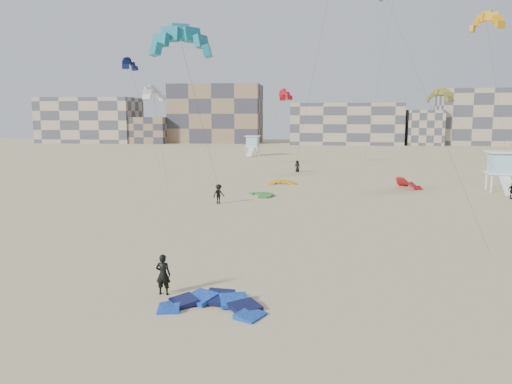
# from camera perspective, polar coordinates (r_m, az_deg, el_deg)

# --- Properties ---
(ground) EXTENTS (320.00, 320.00, 0.00)m
(ground) POSITION_cam_1_polar(r_m,az_deg,el_deg) (23.26, -0.52, -11.52)
(ground) COLOR tan
(ground) RESTS_ON ground
(kite_ground_blue) EXTENTS (4.51, 4.71, 1.32)m
(kite_ground_blue) POSITION_cam_1_polar(r_m,az_deg,el_deg) (21.59, -5.01, -13.18)
(kite_ground_blue) COLOR blue
(kite_ground_blue) RESTS_ON ground
(kite_ground_green) EXTENTS (4.37, 4.27, 0.59)m
(kite_ground_green) POSITION_cam_1_polar(r_m,az_deg,el_deg) (51.08, 0.61, -0.44)
(kite_ground_green) COLOR green
(kite_ground_green) RESTS_ON ground
(kite_ground_red_far) EXTENTS (4.85, 4.78, 3.65)m
(kite_ground_red_far) POSITION_cam_1_polar(r_m,az_deg,el_deg) (59.33, 17.00, 0.44)
(kite_ground_red_far) COLOR red
(kite_ground_red_far) RESTS_ON ground
(kite_ground_yellow) EXTENTS (3.68, 3.87, 1.44)m
(kite_ground_yellow) POSITION_cam_1_polar(r_m,az_deg,el_deg) (59.95, 3.00, 0.89)
(kite_ground_yellow) COLOR orange
(kite_ground_yellow) RESTS_ON ground
(kitesurfer_main) EXTENTS (0.70, 0.48, 1.88)m
(kitesurfer_main) POSITION_cam_1_polar(r_m,az_deg,el_deg) (23.22, -10.57, -9.25)
(kitesurfer_main) COLOR black
(kitesurfer_main) RESTS_ON ground
(kitesurfer_c) EXTENTS (1.31, 1.29, 1.81)m
(kitesurfer_c) POSITION_cam_1_polar(r_m,az_deg,el_deg) (46.53, -4.28, -0.22)
(kitesurfer_c) COLOR black
(kitesurfer_c) RESTS_ON ground
(kitesurfer_d) EXTENTS (0.83, 1.05, 1.66)m
(kitesurfer_d) POSITION_cam_1_polar(r_m,az_deg,el_deg) (54.95, 27.25, 0.12)
(kitesurfer_d) COLOR black
(kitesurfer_d) RESTS_ON ground
(kitesurfer_e) EXTENTS (0.97, 0.78, 1.72)m
(kitesurfer_e) POSITION_cam_1_polar(r_m,az_deg,el_deg) (73.40, 4.75, 2.95)
(kitesurfer_e) COLOR black
(kitesurfer_e) RESTS_ON ground
(kitesurfer_f) EXTENTS (1.00, 1.70, 1.74)m
(kitesurfer_f) POSITION_cam_1_polar(r_m,az_deg,el_deg) (79.46, 26.57, 2.51)
(kitesurfer_f) COLOR black
(kitesurfer_f) RESTS_ON ground
(kite_fly_teal_a) EXTENTS (5.63, 9.82, 13.86)m
(kite_fly_teal_a) POSITION_cam_1_polar(r_m,az_deg,el_deg) (38.32, -8.52, 16.37)
(kite_fly_teal_a) COLOR teal
(kite_fly_teal_a) RESTS_ON ground
(kite_fly_grey) EXTENTS (5.37, 8.32, 10.72)m
(kite_fly_grey) POSITION_cam_1_polar(r_m,az_deg,el_deg) (58.16, -11.62, 10.84)
(kite_fly_grey) COLOR white
(kite_fly_grey) RESTS_ON ground
(kite_fly_olive) EXTENTS (7.44, 11.14, 10.67)m
(kite_fly_olive) POSITION_cam_1_polar(r_m,az_deg,el_deg) (61.98, 20.22, 10.18)
(kite_fly_olive) COLOR brown
(kite_fly_olive) RESTS_ON ground
(kite_fly_yellow) EXTENTS (8.08, 6.24, 20.02)m
(kite_fly_yellow) POSITION_cam_1_polar(r_m,az_deg,el_deg) (72.54, 24.83, 17.13)
(kite_fly_yellow) COLOR orange
(kite_fly_yellow) RESTS_ON ground
(kite_fly_navy) EXTENTS (6.31, 3.48, 15.43)m
(kite_fly_navy) POSITION_cam_1_polar(r_m,az_deg,el_deg) (74.17, -14.25, 13.88)
(kite_fly_navy) COLOR #0C0B3D
(kite_fly_navy) RESTS_ON ground
(kite_fly_red) EXTENTS (6.96, 4.54, 11.71)m
(kite_fly_red) POSITION_cam_1_polar(r_m,az_deg,el_deg) (80.99, 3.37, 10.92)
(kite_fly_red) COLOR red
(kite_fly_red) RESTS_ON ground
(lifeguard_tower_near) EXTENTS (3.31, 6.06, 4.35)m
(lifeguard_tower_near) POSITION_cam_1_polar(r_m,az_deg,el_deg) (60.22, 26.24, 2.12)
(lifeguard_tower_near) COLOR white
(lifeguard_tower_near) RESTS_ON ground
(lifeguard_tower_far) EXTENTS (3.09, 5.75, 4.16)m
(lifeguard_tower_far) POSITION_cam_1_polar(r_m,az_deg,el_deg) (104.66, -0.39, 5.31)
(lifeguard_tower_far) COLOR white
(lifeguard_tower_far) RESTS_ON ground
(condo_west_a) EXTENTS (30.00, 15.00, 14.00)m
(condo_west_a) POSITION_cam_1_polar(r_m,az_deg,el_deg) (168.32, -18.43, 7.78)
(condo_west_a) COLOR tan
(condo_west_a) RESTS_ON ground
(condo_west_b) EXTENTS (28.00, 14.00, 18.00)m
(condo_west_b) POSITION_cam_1_polar(r_m,az_deg,el_deg) (159.11, -4.57, 8.89)
(condo_west_b) COLOR #856C50
(condo_west_b) RESTS_ON ground
(condo_mid) EXTENTS (32.00, 16.00, 12.00)m
(condo_mid) POSITION_cam_1_polar(r_m,az_deg,el_deg) (151.81, 10.19, 7.67)
(condo_mid) COLOR tan
(condo_mid) RESTS_ON ground
(condo_east) EXTENTS (26.00, 14.00, 16.00)m
(condo_east) POSITION_cam_1_polar(r_m,az_deg,el_deg) (160.65, 24.71, 7.78)
(condo_east) COLOR tan
(condo_east) RESTS_ON ground
(condo_fill_left) EXTENTS (12.00, 10.00, 8.00)m
(condo_fill_left) POSITION_cam_1_polar(r_m,az_deg,el_deg) (158.81, -12.13, 6.92)
(condo_fill_left) COLOR #856C50
(condo_fill_left) RESTS_ON ground
(condo_fill_right) EXTENTS (10.00, 10.00, 10.00)m
(condo_fill_right) POSITION_cam_1_polar(r_m,az_deg,el_deg) (152.44, 18.56, 6.99)
(condo_fill_right) COLOR tan
(condo_fill_right) RESTS_ON ground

